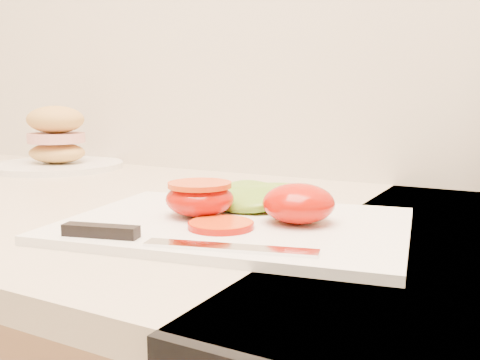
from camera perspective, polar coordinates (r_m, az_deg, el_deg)
The scene contains 8 objects.
cutting_board at distance 0.61m, azimuth -0.46°, elevation -4.81°, with size 0.38×0.27×0.01m, color white.
tomato_half_dome at distance 0.59m, azimuth 6.26°, elevation -2.48°, with size 0.08×0.08×0.04m, color #BC0200.
tomato_half_cut at distance 0.62m, azimuth -4.31°, elevation -1.87°, with size 0.08×0.08×0.04m.
tomato_slice_0 at distance 0.57m, azimuth -2.06°, elevation -4.81°, with size 0.07×0.07×0.01m, color #EA4C13.
lettuce_leaf_0 at distance 0.68m, azimuth 0.48°, elevation -1.77°, with size 0.14×0.09×0.03m, color #64A52B.
lettuce_leaf_1 at distance 0.67m, azimuth 4.43°, elevation -1.95°, with size 0.12×0.08×0.03m, color #64A52B.
knife at distance 0.53m, azimuth -9.69°, elevation -6.03°, with size 0.26×0.07×0.01m.
sandwich_plate at distance 1.17m, azimuth -18.96°, elevation 3.47°, with size 0.27×0.27×0.13m.
Camera 1 is at (0.37, 1.09, 1.08)m, focal length 40.00 mm.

